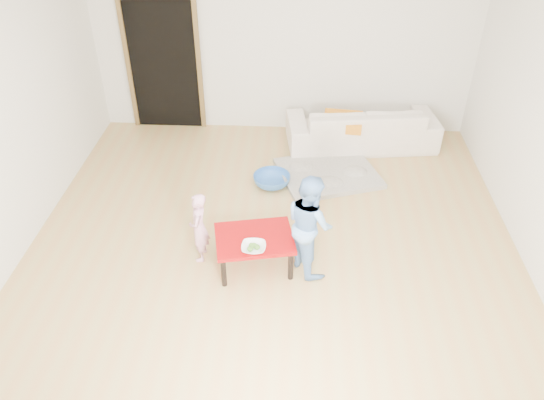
# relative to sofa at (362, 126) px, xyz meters

# --- Properties ---
(floor) EXTENTS (5.00, 5.00, 0.01)m
(floor) POSITION_rel_sofa_xyz_m (-1.06, -2.05, -0.28)
(floor) COLOR tan
(floor) RESTS_ON ground
(back_wall) EXTENTS (5.00, 0.02, 2.60)m
(back_wall) POSITION_rel_sofa_xyz_m (-1.06, 0.45, 1.02)
(back_wall) COLOR white
(back_wall) RESTS_ON floor
(left_wall) EXTENTS (0.02, 5.00, 2.60)m
(left_wall) POSITION_rel_sofa_xyz_m (-3.56, -2.05, 1.02)
(left_wall) COLOR white
(left_wall) RESTS_ON floor
(doorway) EXTENTS (1.02, 0.08, 2.11)m
(doorway) POSITION_rel_sofa_xyz_m (-2.66, 0.43, 0.74)
(doorway) COLOR brown
(doorway) RESTS_ON back_wall
(sofa) EXTENTS (2.03, 1.00, 0.57)m
(sofa) POSITION_rel_sofa_xyz_m (0.00, 0.00, 0.00)
(sofa) COLOR white
(sofa) RESTS_ON floor
(cushion) EXTENTS (0.54, 0.49, 0.13)m
(cushion) POSITION_rel_sofa_xyz_m (-0.27, -0.19, 0.15)
(cushion) COLOR orange
(cushion) RESTS_ON sofa
(red_table) EXTENTS (0.82, 0.68, 0.36)m
(red_table) POSITION_rel_sofa_xyz_m (-1.22, -2.46, -0.10)
(red_table) COLOR #930809
(red_table) RESTS_ON floor
(bowl) EXTENTS (0.22, 0.22, 0.06)m
(bowl) POSITION_rel_sofa_xyz_m (-1.21, -2.65, 0.11)
(bowl) COLOR white
(bowl) RESTS_ON red_table
(broccoli) EXTENTS (0.12, 0.12, 0.06)m
(broccoli) POSITION_rel_sofa_xyz_m (-1.21, -2.65, 0.11)
(broccoli) COLOR #2D5919
(broccoli) RESTS_ON red_table
(child_pink) EXTENTS (0.19, 0.28, 0.75)m
(child_pink) POSITION_rel_sofa_xyz_m (-1.76, -2.36, 0.09)
(child_pink) COLOR #D26090
(child_pink) RESTS_ON floor
(child_blue) EXTENTS (0.59, 0.63, 1.04)m
(child_blue) POSITION_rel_sofa_xyz_m (-0.70, -2.43, 0.24)
(child_blue) COLOR #67A8EF
(child_blue) RESTS_ON floor
(basin) EXTENTS (0.44, 0.44, 0.14)m
(basin) POSITION_rel_sofa_xyz_m (-1.13, -1.04, -0.21)
(basin) COLOR #326BBD
(basin) RESTS_ON floor
(blanket) EXTENTS (1.39, 1.27, 0.06)m
(blanket) POSITION_rel_sofa_xyz_m (-0.45, -0.79, -0.26)
(blanket) COLOR beige
(blanket) RESTS_ON floor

